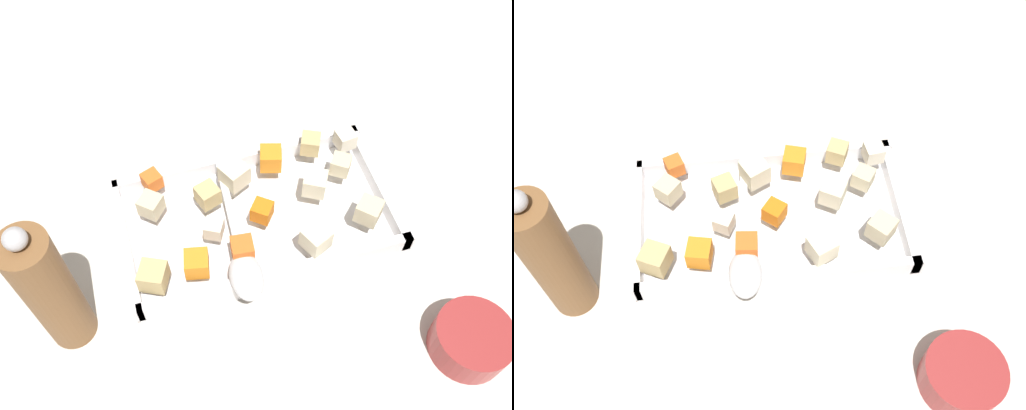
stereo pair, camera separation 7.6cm
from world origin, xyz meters
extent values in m
plane|color=beige|center=(0.00, 0.00, 0.00)|extent=(4.00, 4.00, 0.00)
cube|color=silver|center=(0.00, -0.01, 0.01)|extent=(0.37, 0.20, 0.01)
cube|color=silver|center=(0.00, -0.11, 0.03)|extent=(0.37, 0.01, 0.03)
cube|color=silver|center=(0.00, 0.08, 0.03)|extent=(0.37, 0.01, 0.03)
cube|color=silver|center=(-0.17, -0.01, 0.03)|extent=(0.01, 0.20, 0.03)
cube|color=silver|center=(0.18, -0.01, 0.03)|extent=(0.01, 0.20, 0.03)
cube|color=orange|center=(0.13, -0.09, 0.05)|extent=(0.03, 0.03, 0.02)
cube|color=orange|center=(0.04, 0.05, 0.05)|extent=(0.03, 0.03, 0.03)
cube|color=orange|center=(0.10, 0.05, 0.06)|extent=(0.03, 0.03, 0.03)
cube|color=orange|center=(0.00, 0.00, 0.05)|extent=(0.04, 0.04, 0.03)
cube|color=orange|center=(-0.04, -0.08, 0.06)|extent=(0.04, 0.04, 0.03)
cube|color=beige|center=(-0.08, -0.02, 0.06)|extent=(0.04, 0.04, 0.03)
cube|color=beige|center=(-0.13, 0.04, 0.06)|extent=(0.04, 0.04, 0.03)
cube|color=beige|center=(0.14, -0.05, 0.05)|extent=(0.04, 0.04, 0.03)
cube|color=beige|center=(0.02, -0.07, 0.06)|extent=(0.04, 0.04, 0.03)
cube|color=tan|center=(0.15, 0.06, 0.06)|extent=(0.04, 0.04, 0.03)
cube|color=beige|center=(-0.05, 0.06, 0.06)|extent=(0.04, 0.04, 0.03)
cube|color=tan|center=(0.06, -0.04, 0.05)|extent=(0.04, 0.04, 0.03)
cube|color=tan|center=(-0.10, -0.09, 0.05)|extent=(0.04, 0.04, 0.03)
cube|color=beige|center=(-0.13, -0.04, 0.05)|extent=(0.04, 0.04, 0.03)
cube|color=silver|center=(0.07, 0.01, 0.05)|extent=(0.03, 0.03, 0.02)
cube|color=silver|center=(-0.15, -0.08, 0.05)|extent=(0.03, 0.03, 0.03)
ellipsoid|color=silver|center=(0.05, 0.08, 0.05)|extent=(0.05, 0.07, 0.02)
cube|color=silver|center=(0.04, -0.03, 0.04)|extent=(0.02, 0.16, 0.01)
cylinder|color=brown|center=(0.26, 0.07, 0.10)|extent=(0.06, 0.06, 0.21)
sphere|color=#B7B7BC|center=(0.26, 0.07, 0.22)|extent=(0.02, 0.02, 0.02)
cylinder|color=maroon|center=(-0.19, 0.23, 0.02)|extent=(0.09, 0.09, 0.05)
camera|label=1|loc=(0.12, 0.39, 0.68)|focal=40.50mm
camera|label=2|loc=(0.05, 0.41, 0.68)|focal=40.50mm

